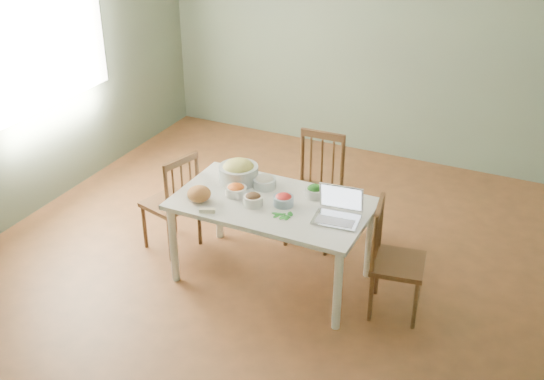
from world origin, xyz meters
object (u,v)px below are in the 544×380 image
at_px(dining_table, 272,241).
at_px(bowl_squash, 239,171).
at_px(bread_boule, 199,194).
at_px(chair_far, 314,192).
at_px(chair_right, 398,261).
at_px(chair_left, 170,200).
at_px(laptop, 337,207).

relative_size(dining_table, bowl_squash, 4.72).
height_order(bread_boule, bowl_squash, bowl_squash).
xyz_separation_m(chair_far, chair_right, (0.90, -0.62, -0.04)).
bearing_deg(bowl_squash, dining_table, -26.26).
relative_size(chair_far, chair_left, 1.08).
bearing_deg(chair_far, bread_boule, -125.06).
height_order(dining_table, bowl_squash, bowl_squash).
height_order(chair_right, laptop, laptop).
height_order(bowl_squash, laptop, laptop).
bearing_deg(dining_table, chair_far, 83.46).
bearing_deg(bowl_squash, chair_left, -167.13).
relative_size(chair_left, chair_right, 1.00).
distance_m(chair_right, bowl_squash, 1.41).
height_order(chair_left, laptop, laptop).
bearing_deg(chair_far, chair_right, -36.18).
bearing_deg(chair_right, chair_left, 79.44).
bearing_deg(chair_far, dining_table, -98.08).
height_order(chair_left, bread_boule, chair_left).
xyz_separation_m(chair_far, laptop, (0.45, -0.69, 0.32)).
xyz_separation_m(chair_far, chair_left, (-1.03, -0.59, -0.03)).
height_order(dining_table, chair_far, chair_far).
height_order(chair_far, chair_right, chair_far).
xyz_separation_m(chair_left, bread_boule, (0.46, -0.27, 0.30)).
height_order(dining_table, laptop, laptop).
height_order(dining_table, chair_left, chair_left).
bearing_deg(chair_left, laptop, 100.55).
relative_size(dining_table, bread_boule, 8.16).
xyz_separation_m(chair_right, bread_boule, (-1.47, -0.23, 0.31)).
xyz_separation_m(chair_far, bowl_squash, (-0.45, -0.46, 0.30)).
distance_m(chair_far, chair_left, 1.18).
distance_m(chair_right, bread_boule, 1.52).
xyz_separation_m(bread_boule, laptop, (1.02, 0.17, 0.05)).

